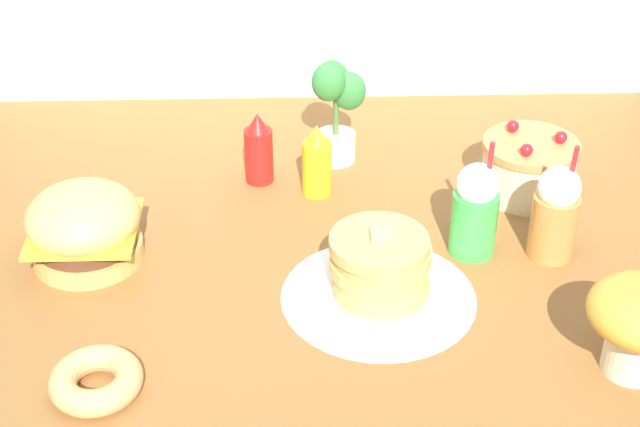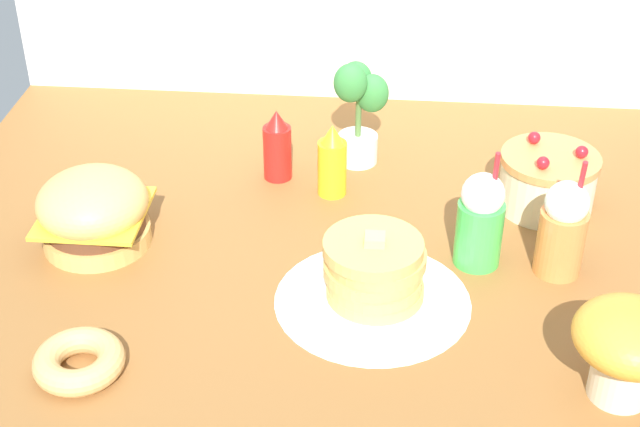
# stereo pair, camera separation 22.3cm
# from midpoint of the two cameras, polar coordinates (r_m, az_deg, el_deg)

# --- Properties ---
(ground_plane) EXTENTS (2.17, 2.04, 0.02)m
(ground_plane) POSITION_cam_midpoint_polar(r_m,az_deg,el_deg) (2.29, 3.02, -4.41)
(ground_plane) COLOR brown
(doily_mat) EXTENTS (0.46, 0.46, 0.00)m
(doily_mat) POSITION_cam_midpoint_polar(r_m,az_deg,el_deg) (2.23, 6.08, -5.38)
(doily_mat) COLOR white
(doily_mat) RESTS_ON ground_plane
(burger) EXTENTS (0.28, 0.28, 0.20)m
(burger) POSITION_cam_midpoint_polar(r_m,az_deg,el_deg) (2.40, -10.99, 0.06)
(burger) COLOR #DBA859
(burger) RESTS_ON ground_plane
(pancake_stack) EXTENTS (0.36, 0.36, 0.18)m
(pancake_stack) POSITION_cam_midpoint_polar(r_m,az_deg,el_deg) (2.18, 6.22, -3.81)
(pancake_stack) COLOR white
(pancake_stack) RESTS_ON doily_mat
(layer_cake) EXTENTS (0.26, 0.26, 0.19)m
(layer_cake) POSITION_cam_midpoint_polar(r_m,az_deg,el_deg) (2.61, 16.02, 1.84)
(layer_cake) COLOR beige
(layer_cake) RESTS_ON ground_plane
(ketchup_bottle) EXTENTS (0.08, 0.08, 0.21)m
(ketchup_bottle) POSITION_cam_midpoint_polar(r_m,az_deg,el_deg) (2.64, -0.18, 3.99)
(ketchup_bottle) COLOR red
(ketchup_bottle) RESTS_ON ground_plane
(mustard_bottle) EXTENTS (0.08, 0.08, 0.21)m
(mustard_bottle) POSITION_cam_midpoint_polar(r_m,az_deg,el_deg) (2.56, 3.23, 3.04)
(mustard_bottle) COLOR yellow
(mustard_bottle) RESTS_ON ground_plane
(cream_soda_cup) EXTENTS (0.12, 0.12, 0.32)m
(cream_soda_cup) POSITION_cam_midpoint_polar(r_m,az_deg,el_deg) (2.33, 12.41, -0.48)
(cream_soda_cup) COLOR green
(cream_soda_cup) RESTS_ON ground_plane
(orange_float_cup) EXTENTS (0.12, 0.12, 0.32)m
(orange_float_cup) POSITION_cam_midpoint_polar(r_m,az_deg,el_deg) (2.35, 17.16, -0.97)
(orange_float_cup) COLOR orange
(orange_float_cup) RESTS_ON ground_plane
(donut_pink_glaze) EXTENTS (0.20, 0.20, 0.06)m
(donut_pink_glaze) POSITION_cam_midpoint_polar(r_m,az_deg,el_deg) (2.05, -11.39, -8.84)
(donut_pink_glaze) COLOR tan
(donut_pink_glaze) RESTS_ON ground_plane
(potted_plant) EXTENTS (0.15, 0.13, 0.32)m
(potted_plant) POSITION_cam_midpoint_polar(r_m,az_deg,el_deg) (2.69, 4.75, 6.30)
(potted_plant) COLOR white
(potted_plant) RESTS_ON ground_plane
(mushroom_stool) EXTENTS (0.23, 0.23, 0.22)m
(mushroom_stool) POSITION_cam_midpoint_polar(r_m,az_deg,el_deg) (2.03, 21.25, -7.50)
(mushroom_stool) COLOR beige
(mushroom_stool) RESTS_ON ground_plane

